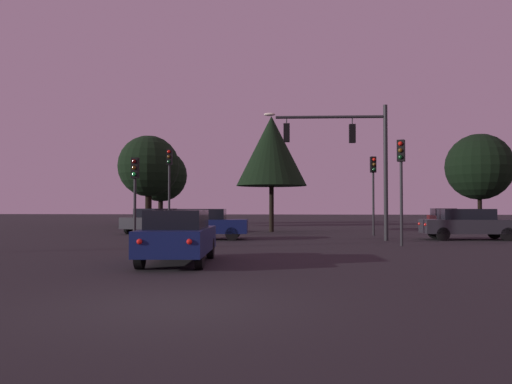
{
  "coord_description": "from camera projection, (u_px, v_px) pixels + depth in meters",
  "views": [
    {
      "loc": [
        2.24,
        -8.24,
        1.59
      ],
      "look_at": [
        -0.44,
        16.69,
        2.34
      ],
      "focal_mm": 36.3,
      "sensor_mm": 36.0,
      "label": 1
    }
  ],
  "objects": [
    {
      "name": "tree_center_horizon",
      "position": [
        161.0,
        176.0,
        49.46
      ],
      "size": [
        5.0,
        5.0,
        7.15
      ],
      "color": "black",
      "rests_on": "ground"
    },
    {
      "name": "ground_plane",
      "position": [
        276.0,
        233.0,
        32.73
      ],
      "size": [
        168.0,
        168.0,
        0.0
      ],
      "primitive_type": "plane",
      "color": "black",
      "rests_on": "ground"
    },
    {
      "name": "tree_behind_sign",
      "position": [
        149.0,
        166.0,
        42.04
      ],
      "size": [
        4.97,
        4.97,
        7.45
      ],
      "color": "black",
      "rests_on": "ground"
    },
    {
      "name": "traffic_light_corner_left",
      "position": [
        169.0,
        175.0,
        28.73
      ],
      "size": [
        0.31,
        0.36,
        4.86
      ],
      "color": "#232326",
      "rests_on": "ground"
    },
    {
      "name": "traffic_light_far_side",
      "position": [
        135.0,
        182.0,
        22.47
      ],
      "size": [
        0.31,
        0.35,
        3.76
      ],
      "color": "#232326",
      "rests_on": "ground"
    },
    {
      "name": "car_far_lane",
      "position": [
        154.0,
        220.0,
        32.08
      ],
      "size": [
        3.13,
        4.8,
        1.52
      ],
      "color": "#232328",
      "rests_on": "ground"
    },
    {
      "name": "tree_left_far",
      "position": [
        479.0,
        167.0,
        43.66
      ],
      "size": [
        5.58,
        5.58,
        7.82
      ],
      "color": "black",
      "rests_on": "ground"
    },
    {
      "name": "car_crossing_left",
      "position": [
        468.0,
        224.0,
        25.45
      ],
      "size": [
        4.62,
        1.91,
        1.52
      ],
      "color": "#232328",
      "rests_on": "ground"
    },
    {
      "name": "tree_right_cluster",
      "position": [
        271.0,
        151.0,
        33.81
      ],
      "size": [
        4.6,
        4.6,
        7.59
      ],
      "color": "black",
      "rests_on": "ground"
    },
    {
      "name": "car_nearside_lane",
      "position": [
        178.0,
        236.0,
        14.69
      ],
      "size": [
        2.14,
        4.49,
        1.52
      ],
      "color": "#0F1947",
      "rests_on": "ground"
    },
    {
      "name": "traffic_light_median",
      "position": [
        373.0,
        180.0,
        29.28
      ],
      "size": [
        0.35,
        0.38,
        4.48
      ],
      "color": "#232326",
      "rests_on": "ground"
    },
    {
      "name": "car_parked_lot",
      "position": [
        444.0,
        218.0,
        38.7
      ],
      "size": [
        1.95,
        4.33,
        1.52
      ],
      "color": "#4C0F0F",
      "rests_on": "ground"
    },
    {
      "name": "car_crossing_right",
      "position": [
        204.0,
        223.0,
        25.66
      ],
      "size": [
        4.41,
        2.24,
        1.52
      ],
      "color": "#0F1947",
      "rests_on": "ground"
    },
    {
      "name": "traffic_light_corner_right",
      "position": [
        401.0,
        171.0,
        21.39
      ],
      "size": [
        0.37,
        0.39,
        4.4
      ],
      "color": "#232326",
      "rests_on": "ground"
    },
    {
      "name": "traffic_signal_mast_arm",
      "position": [
        350.0,
        148.0,
        24.87
      ],
      "size": [
        5.94,
        0.62,
        6.53
      ],
      "color": "#232326",
      "rests_on": "ground"
    }
  ]
}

